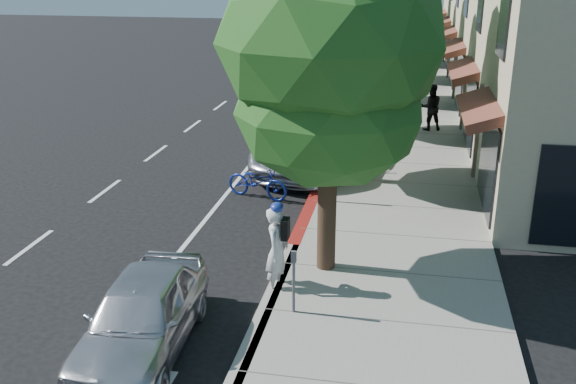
% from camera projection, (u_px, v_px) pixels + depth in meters
% --- Properties ---
extents(ground, '(120.00, 120.00, 0.00)m').
position_uv_depth(ground, '(300.00, 233.00, 16.00)').
color(ground, black).
rests_on(ground, ground).
extents(sidewalk, '(4.60, 56.00, 0.15)m').
position_uv_depth(sidewalk, '(401.00, 148.00, 22.96)').
color(sidewalk, gray).
rests_on(sidewalk, ground).
extents(curb, '(0.30, 56.00, 0.15)m').
position_uv_depth(curb, '(337.00, 145.00, 23.37)').
color(curb, '#9E998E').
rests_on(curb, ground).
extents(curb_red_segment, '(0.32, 4.00, 0.15)m').
position_uv_depth(curb_red_segment, '(307.00, 216.00, 16.90)').
color(curb_red_segment, maroon).
rests_on(curb_red_segment, ground).
extents(storefront_building, '(10.00, 36.00, 7.00)m').
position_uv_depth(storefront_building, '(569.00, 27.00, 29.76)').
color(storefront_building, '#B8A98D').
rests_on(storefront_building, ground).
extents(street_tree_0, '(4.50, 4.50, 7.73)m').
position_uv_depth(street_tree_0, '(331.00, 49.00, 12.35)').
color(street_tree_0, black).
rests_on(street_tree_0, ground).
extents(street_tree_1, '(4.93, 4.93, 7.69)m').
position_uv_depth(street_tree_1, '(357.00, 26.00, 17.94)').
color(street_tree_1, black).
rests_on(street_tree_1, ground).
extents(street_tree_2, '(4.19, 4.19, 7.12)m').
position_uv_depth(street_tree_2, '(371.00, 18.00, 23.57)').
color(street_tree_2, black).
rests_on(street_tree_2, ground).
extents(street_tree_3, '(4.36, 4.36, 7.27)m').
position_uv_depth(street_tree_3, '(380.00, 5.00, 29.09)').
color(street_tree_3, black).
rests_on(street_tree_3, ground).
extents(street_tree_4, '(4.07, 4.07, 6.73)m').
position_uv_depth(street_tree_4, '(385.00, 4.00, 34.74)').
color(street_tree_4, black).
rests_on(street_tree_4, ground).
extents(cyclist, '(0.52, 0.72, 1.84)m').
position_uv_depth(cyclist, '(277.00, 250.00, 12.91)').
color(cyclist, silver).
rests_on(cyclist, ground).
extents(bicycle, '(1.99, 1.16, 0.99)m').
position_uv_depth(bicycle, '(257.00, 181.00, 18.23)').
color(bicycle, navy).
rests_on(bicycle, ground).
extents(silver_suv, '(3.63, 6.50, 1.72)m').
position_uv_depth(silver_suv, '(314.00, 141.00, 20.88)').
color(silver_suv, silver).
rests_on(silver_suv, ground).
extents(dark_sedan, '(1.85, 4.75, 1.54)m').
position_uv_depth(dark_sedan, '(338.00, 91.00, 29.26)').
color(dark_sedan, black).
rests_on(dark_sedan, ground).
extents(white_pickup, '(2.64, 5.28, 1.47)m').
position_uv_depth(white_pickup, '(310.00, 86.00, 30.62)').
color(white_pickup, silver).
rests_on(white_pickup, ground).
extents(dark_suv_far, '(2.20, 5.08, 1.71)m').
position_uv_depth(dark_suv_far, '(365.00, 51.00, 41.67)').
color(dark_suv_far, black).
rests_on(dark_suv_far, ground).
extents(near_car_a, '(1.85, 4.11, 1.37)m').
position_uv_depth(near_car_a, '(142.00, 315.00, 11.01)').
color(near_car_a, silver).
rests_on(near_car_a, ground).
extents(pedestrian, '(1.00, 0.85, 1.79)m').
position_uv_depth(pedestrian, '(431.00, 107.00, 24.86)').
color(pedestrian, black).
rests_on(pedestrian, sidewalk).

